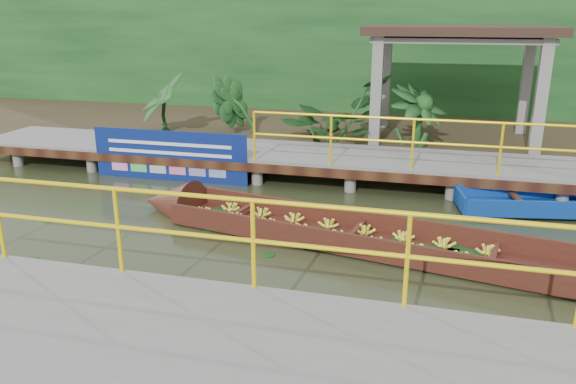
# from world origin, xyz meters

# --- Properties ---
(ground) EXTENTS (80.00, 80.00, 0.00)m
(ground) POSITION_xyz_m (0.00, 0.00, 0.00)
(ground) COLOR #282E17
(ground) RESTS_ON ground
(land_strip) EXTENTS (30.00, 8.00, 0.45)m
(land_strip) POSITION_xyz_m (0.00, 7.50, 0.23)
(land_strip) COLOR #372D1B
(land_strip) RESTS_ON ground
(far_dock) EXTENTS (16.00, 2.06, 1.66)m
(far_dock) POSITION_xyz_m (0.02, 3.43, 0.48)
(far_dock) COLOR slate
(far_dock) RESTS_ON ground
(near_dock) EXTENTS (18.00, 2.40, 1.73)m
(near_dock) POSITION_xyz_m (1.00, -4.20, 0.30)
(near_dock) COLOR slate
(near_dock) RESTS_ON ground
(pavilion) EXTENTS (4.40, 3.00, 3.00)m
(pavilion) POSITION_xyz_m (3.00, 6.30, 2.82)
(pavilion) COLOR slate
(pavilion) RESTS_ON ground
(foliage_backdrop) EXTENTS (30.00, 0.80, 4.00)m
(foliage_backdrop) POSITION_xyz_m (0.00, 10.00, 2.00)
(foliage_backdrop) COLOR #123A17
(foliage_backdrop) RESTS_ON ground
(vendor_boat) EXTENTS (10.31, 2.97, 2.04)m
(vendor_boat) POSITION_xyz_m (2.71, -0.30, 0.21)
(vendor_boat) COLOR #38140F
(vendor_boat) RESTS_ON ground
(blue_banner) EXTENTS (3.54, 0.04, 1.11)m
(blue_banner) POSITION_xyz_m (-2.91, 2.48, 0.56)
(blue_banner) COLOR navy
(blue_banner) RESTS_ON ground
(tropical_plants) EXTENTS (14.05, 1.05, 1.31)m
(tropical_plants) POSITION_xyz_m (1.91, 5.30, 1.11)
(tropical_plants) COLOR #123A17
(tropical_plants) RESTS_ON ground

